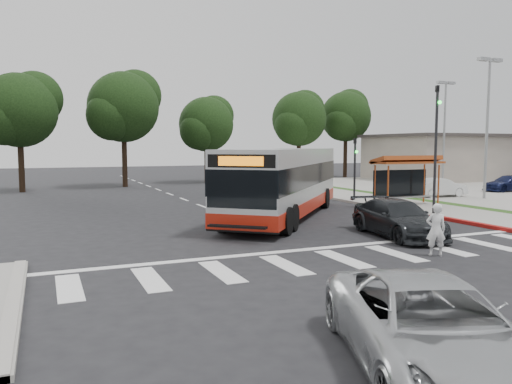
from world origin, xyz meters
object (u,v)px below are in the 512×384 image
transit_bus (284,183)px  pedestrian (436,230)px  silver_suv_south (430,327)px  dark_sedan (398,218)px

transit_bus → pedestrian: (0.56, -9.75, -0.84)m
transit_bus → pedestrian: size_ratio=7.72×
transit_bus → silver_suv_south: bearing=-68.3°
transit_bus → pedestrian: 9.80m
dark_sedan → silver_suv_south: silver_suv_south is taller
transit_bus → pedestrian: bearing=-46.2°
silver_suv_south → pedestrian: bearing=66.7°
pedestrian → silver_suv_south: pedestrian is taller
silver_suv_south → dark_sedan: bearing=73.4°
pedestrian → silver_suv_south: 8.85m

